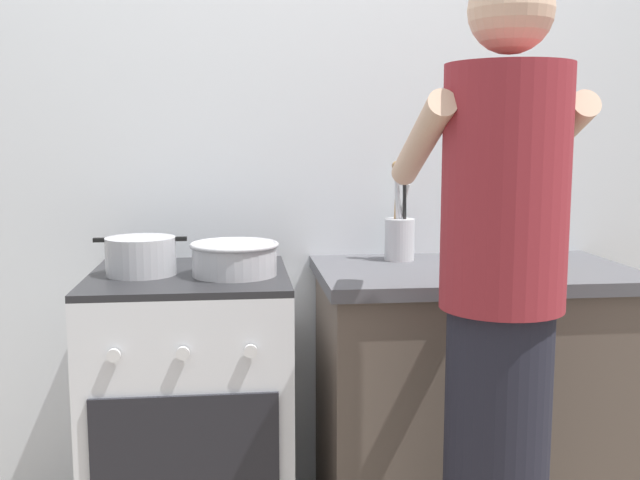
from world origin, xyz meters
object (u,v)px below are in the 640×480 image
mixing_bowl (235,257)px  person (500,323)px  pot (141,256)px  spice_bottle (488,253)px  utensil_crock (400,231)px  oil_bottle (541,239)px  stove_range (192,415)px

mixing_bowl → person: 0.82m
pot → spice_bottle: (1.08, 0.01, -0.01)m
utensil_crock → oil_bottle: utensil_crock is taller
utensil_crock → person: bearing=-82.7°
stove_range → utensil_crock: (0.69, 0.17, 0.55)m
spice_bottle → person: size_ratio=0.05×
pot → oil_bottle: bearing=-1.7°
stove_range → oil_bottle: size_ratio=3.92×
oil_bottle → stove_range: bearing=177.8°
spice_bottle → oil_bottle: 0.17m
pot → spice_bottle: pot is taller
pot → mixing_bowl: bearing=-8.3°
oil_bottle → person: bearing=-121.8°
pot → utensil_crock: size_ratio=0.83×
stove_range → person: person is taller
spice_bottle → person: 0.58m
mixing_bowl → person: size_ratio=0.16×
utensil_crock → oil_bottle: 0.46m
mixing_bowl → oil_bottle: 0.96m
utensil_crock → pot: bearing=-168.1°
spice_bottle → oil_bottle: (0.15, -0.04, 0.05)m
pot → spice_bottle: bearing=0.4°
oil_bottle → mixing_bowl: bearing=-179.8°
utensil_crock → person: (0.09, -0.72, -0.14)m
pot → utensil_crock: 0.85m
mixing_bowl → spice_bottle: 0.81m
utensil_crock → person: size_ratio=0.20×
stove_range → person: (0.78, -0.55, 0.41)m
utensil_crock → mixing_bowl: bearing=-158.7°
stove_range → oil_bottle: oil_bottle is taller
spice_bottle → oil_bottle: size_ratio=0.40×
mixing_bowl → pot: bearing=171.7°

